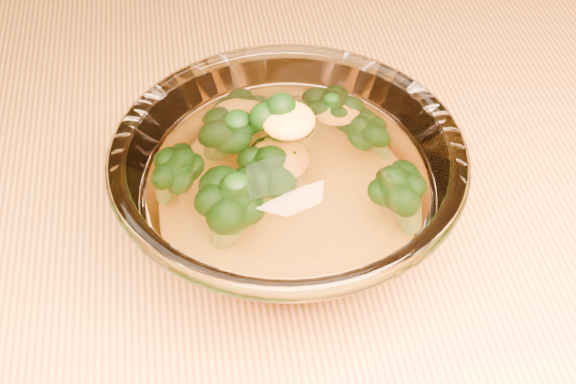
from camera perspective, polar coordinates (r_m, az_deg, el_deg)
The scene contains 4 objects.
table at distance 0.63m, azimuth -4.87°, elevation -12.06°, with size 1.20×0.80×0.75m.
glass_bowl at distance 0.53m, azimuth 0.00°, elevation -0.37°, with size 0.23×0.23×0.10m.
cheese_sauce at distance 0.54m, azimuth 0.00°, elevation -1.93°, with size 0.12×0.12×0.03m, color #FFB215.
broccoli_heap at distance 0.53m, azimuth -0.59°, elevation 2.26°, with size 0.16×0.13×0.07m.
Camera 1 is at (0.00, -0.34, 1.18)m, focal length 50.00 mm.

